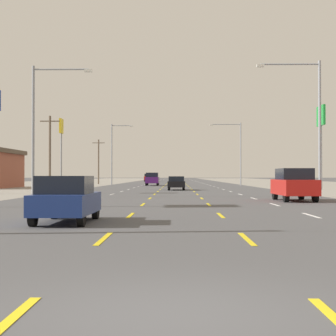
% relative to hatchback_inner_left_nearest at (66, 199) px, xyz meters
% --- Properties ---
extents(ground_plane, '(572.00, 572.00, 0.00)m').
position_rel_hatchback_inner_left_nearest_xyz_m(ground_plane, '(3.59, 54.65, -0.78)').
color(ground_plane, '#4C4C4F').
extents(lane_markings, '(10.64, 227.60, 0.01)m').
position_rel_hatchback_inner_left_nearest_xyz_m(lane_markings, '(3.59, 93.15, -0.78)').
color(lane_markings, white).
rests_on(lane_markings, ground).
extents(signal_span_wire, '(25.94, 0.52, 9.12)m').
position_rel_hatchback_inner_left_nearest_xyz_m(signal_span_wire, '(3.34, -4.23, 4.59)').
color(signal_span_wire, brown).
rests_on(signal_span_wire, ground).
extents(hatchback_inner_left_nearest, '(1.72, 3.90, 1.54)m').
position_rel_hatchback_inner_left_nearest_xyz_m(hatchback_inner_left_nearest, '(0.00, 0.00, 0.00)').
color(hatchback_inner_left_nearest, navy).
rests_on(hatchback_inner_left_nearest, ground).
extents(suv_far_right_near, '(1.98, 4.90, 1.98)m').
position_rel_hatchback_inner_left_nearest_xyz_m(suv_far_right_near, '(10.80, 14.82, 0.24)').
color(suv_far_right_near, red).
rests_on(suv_far_right_near, ground).
extents(sedan_center_turn_mid, '(1.80, 4.50, 1.46)m').
position_rel_hatchback_inner_left_nearest_xyz_m(sedan_center_turn_mid, '(3.62, 38.36, -0.03)').
color(sedan_center_turn_mid, black).
rests_on(sedan_center_turn_mid, ground).
extents(suv_inner_left_midfar, '(1.98, 4.90, 1.98)m').
position_rel_hatchback_inner_left_nearest_xyz_m(suv_inner_left_midfar, '(-0.07, 63.30, 0.24)').
color(suv_inner_left_midfar, '#4C196B').
rests_on(suv_inner_left_midfar, ground).
extents(suv_far_left_far, '(1.98, 4.90, 1.98)m').
position_rel_hatchback_inner_left_nearest_xyz_m(suv_far_left_far, '(-3.56, 117.10, 0.24)').
color(suv_far_left_far, red).
rests_on(suv_far_left_far, ground).
extents(pole_sign_left_row_2, '(0.24, 1.83, 9.66)m').
position_rel_hatchback_inner_left_nearest_xyz_m(pole_sign_left_row_2, '(-12.82, 57.17, 6.45)').
color(pole_sign_left_row_2, gray).
rests_on(pole_sign_left_row_2, ground).
extents(pole_sign_right_row_1, '(0.24, 2.73, 9.16)m').
position_rel_hatchback_inner_left_nearest_xyz_m(pole_sign_right_row_1, '(19.41, 40.02, 6.41)').
color(pole_sign_right_row_1, gray).
rests_on(pole_sign_right_row_1, ground).
extents(streetlight_left_row_0, '(4.29, 0.26, 9.36)m').
position_rel_hatchback_inner_left_nearest_xyz_m(streetlight_left_row_0, '(-6.11, 19.80, 4.68)').
color(streetlight_left_row_0, gray).
rests_on(streetlight_left_row_0, ground).
extents(streetlight_right_row_0, '(4.52, 0.26, 9.67)m').
position_rel_hatchback_inner_left_nearest_xyz_m(streetlight_right_row_0, '(13.26, 19.80, 4.87)').
color(streetlight_right_row_0, gray).
rests_on(streetlight_right_row_0, ground).
extents(streetlight_left_row_1, '(3.49, 0.26, 9.66)m').
position_rel_hatchback_inner_left_nearest_xyz_m(streetlight_left_row_1, '(-6.24, 65.02, 4.74)').
color(streetlight_left_row_1, gray).
rests_on(streetlight_left_row_1, ground).
extents(streetlight_right_row_1, '(4.96, 0.26, 9.84)m').
position_rel_hatchback_inner_left_nearest_xyz_m(streetlight_right_row_1, '(13.19, 65.02, 5.00)').
color(streetlight_right_row_1, gray).
rests_on(streetlight_right_row_1, ground).
extents(utility_pole_left_row_1, '(2.20, 0.26, 8.21)m').
position_rel_hatchback_inner_left_nearest_xyz_m(utility_pole_left_row_1, '(-10.49, 40.90, 3.51)').
color(utility_pole_left_row_1, brown).
rests_on(utility_pole_left_row_1, ground).
extents(utility_pole_left_row_2, '(2.20, 0.26, 8.00)m').
position_rel_hatchback_inner_left_nearest_xyz_m(utility_pole_left_row_2, '(-10.35, 76.47, 3.41)').
color(utility_pole_left_row_2, brown).
rests_on(utility_pole_left_row_2, ground).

